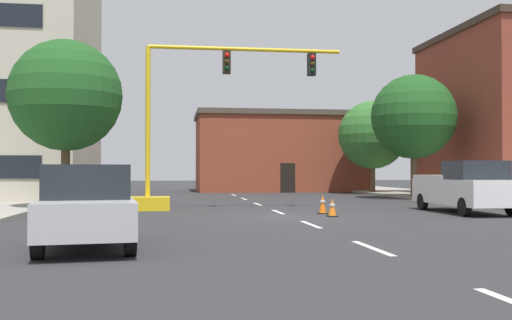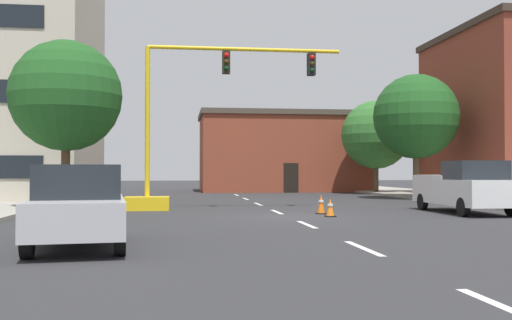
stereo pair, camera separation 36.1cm
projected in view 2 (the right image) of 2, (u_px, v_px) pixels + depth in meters
The scene contains 18 objects.
ground_plane at pixel (288, 217), 20.73m from camera, with size 160.00×160.00×0.00m, color #2D2D30.
sidewalk_right at pixel (497, 201), 30.25m from camera, with size 6.00×56.00×0.14m, color #9E998E.
lane_stripe_seg_0 at pixel (510, 310), 6.85m from camera, with size 0.16×2.40×0.01m, color silver.
lane_stripe_seg_1 at pixel (363, 248), 12.30m from camera, with size 0.16×2.40×0.01m, color silver.
lane_stripe_seg_2 at pixel (307, 224), 17.75m from camera, with size 0.16×2.40×0.01m, color silver.
lane_stripe_seg_3 at pixel (277, 212), 23.21m from camera, with size 0.16×2.40×0.01m, color silver.
lane_stripe_seg_4 at pixel (258, 204), 28.66m from camera, with size 0.16×2.40×0.01m, color silver.
lane_stripe_seg_5 at pixel (246, 199), 34.11m from camera, with size 0.16×2.40×0.01m, color silver.
lane_stripe_seg_6 at pixel (236, 195), 39.57m from camera, with size 0.16×2.40×0.01m, color silver.
building_brick_center at pixel (282, 152), 47.55m from camera, with size 13.31×7.75×6.23m.
traffic_signal_gantry at pixel (176, 156), 24.47m from camera, with size 9.02×1.20×6.83m.
tree_right_mid at pixel (416, 117), 33.93m from camera, with size 4.86×4.86×7.17m.
tree_right_far at pixel (376, 135), 41.82m from camera, with size 4.84×4.84×6.60m.
tree_left_near at pixel (66, 96), 24.28m from camera, with size 4.56×4.56×6.98m.
pickup_truck_white at pixel (464, 188), 22.63m from camera, with size 2.11×5.44×1.99m.
sedan_silver_near_left at pixel (79, 205), 12.53m from camera, with size 2.35×4.68×1.74m.
traffic_cone_roadside_a at pixel (321, 204), 22.11m from camera, with size 0.36×0.36×0.75m.
traffic_cone_roadside_b at pixel (330, 208), 20.78m from camera, with size 0.36×0.36×0.65m.
Camera 2 is at (-3.81, -20.44, 1.61)m, focal length 41.50 mm.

